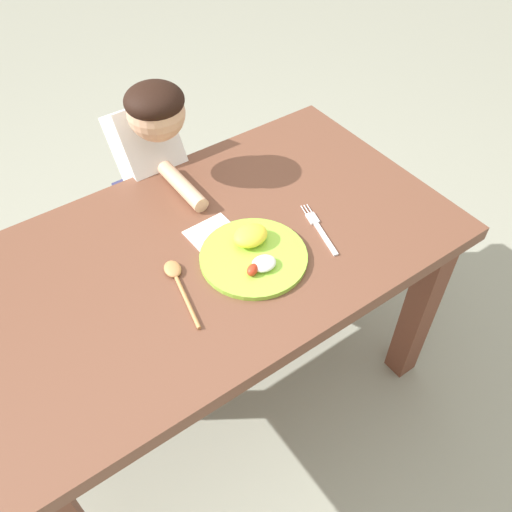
% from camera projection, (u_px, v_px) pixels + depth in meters
% --- Properties ---
extents(ground_plane, '(8.00, 8.00, 0.00)m').
position_uv_depth(ground_plane, '(221.00, 387.00, 1.95)').
color(ground_plane, gray).
extents(dining_table, '(1.33, 0.76, 0.73)m').
position_uv_depth(dining_table, '(211.00, 278.00, 1.50)').
color(dining_table, brown).
rests_on(dining_table, ground_plane).
extents(plate, '(0.28, 0.28, 0.06)m').
position_uv_depth(plate, '(253.00, 253.00, 1.38)').
color(plate, '#92CE3C').
rests_on(plate, dining_table).
extents(fork, '(0.07, 0.20, 0.01)m').
position_uv_depth(fork, '(319.00, 229.00, 1.46)').
color(fork, silver).
rests_on(fork, dining_table).
extents(spoon, '(0.07, 0.23, 0.02)m').
position_uv_depth(spoon, '(177.00, 278.00, 1.33)').
color(spoon, '#BA7F49').
rests_on(spoon, dining_table).
extents(person, '(0.19, 0.47, 1.02)m').
position_uv_depth(person, '(156.00, 198.00, 1.82)').
color(person, navy).
rests_on(person, ground_plane).
extents(napkin, '(0.13, 0.11, 0.00)m').
position_uv_depth(napkin, '(213.00, 234.00, 1.45)').
color(napkin, white).
rests_on(napkin, dining_table).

